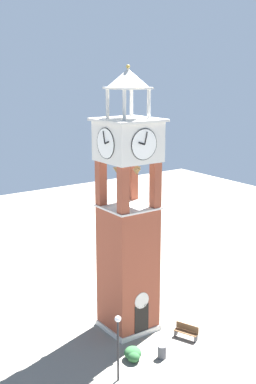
{
  "coord_description": "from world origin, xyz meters",
  "views": [
    {
      "loc": [
        -17.85,
        -25.14,
        17.01
      ],
      "look_at": [
        0.0,
        0.0,
        9.45
      ],
      "focal_mm": 46.79,
      "sensor_mm": 36.0,
      "label": 1
    }
  ],
  "objects_px": {
    "park_bench": "(186,331)",
    "lamp_post": "(118,336)",
    "trash_bin": "(162,352)",
    "clock_tower": "(128,228)"
  },
  "relations": [
    {
      "from": "clock_tower",
      "to": "lamp_post",
      "type": "relative_size",
      "value": 4.37
    },
    {
      "from": "park_bench",
      "to": "trash_bin",
      "type": "xyz_separation_m",
      "value": [
        -2.74,
        -0.86,
        -0.08
      ]
    },
    {
      "from": "park_bench",
      "to": "lamp_post",
      "type": "distance_m",
      "value": 6.67
    },
    {
      "from": "lamp_post",
      "to": "trash_bin",
      "type": "bearing_deg",
      "value": 5.36
    },
    {
      "from": "trash_bin",
      "to": "lamp_post",
      "type": "bearing_deg",
      "value": -174.64
    },
    {
      "from": "clock_tower",
      "to": "lamp_post",
      "type": "xyz_separation_m",
      "value": [
        -3.93,
        -4.58,
        -4.33
      ]
    },
    {
      "from": "lamp_post",
      "to": "trash_bin",
      "type": "relative_size",
      "value": 4.95
    },
    {
      "from": "park_bench",
      "to": "trash_bin",
      "type": "distance_m",
      "value": 2.87
    },
    {
      "from": "park_bench",
      "to": "clock_tower",
      "type": "bearing_deg",
      "value": 123.37
    },
    {
      "from": "park_bench",
      "to": "trash_bin",
      "type": "bearing_deg",
      "value": -162.65
    }
  ]
}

